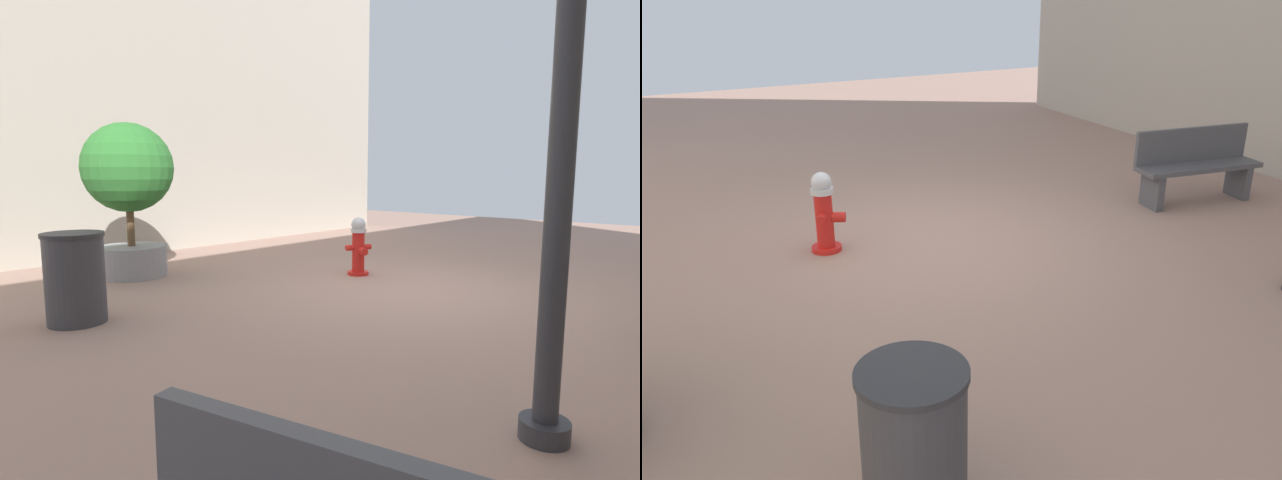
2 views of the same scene
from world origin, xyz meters
TOP-DOWN VIEW (x-y plane):
  - ground_plane at (0.00, 0.00)m, footprint 23.40×23.40m
  - fire_hydrant at (1.17, -0.32)m, footprint 0.39×0.41m
  - planter_tree at (3.63, 2.03)m, footprint 1.31×1.31m
  - trash_bin at (1.81, 3.55)m, footprint 0.60×0.60m

SIDE VIEW (x-z plane):
  - ground_plane at x=0.00m, z-range 0.00..0.00m
  - fire_hydrant at x=1.17m, z-range 0.00..0.88m
  - trash_bin at x=1.81m, z-range 0.00..0.93m
  - planter_tree at x=3.63m, z-range 0.24..2.51m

